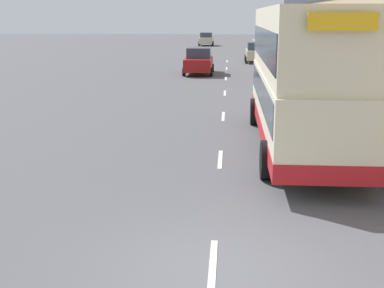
# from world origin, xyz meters

# --- Properties ---
(ground_plane) EXTENTS (220.00, 220.00, 0.00)m
(ground_plane) POSITION_xyz_m (0.00, 0.00, 0.00)
(ground_plane) COLOR #515156
(pavement) EXTENTS (5.00, 93.00, 0.14)m
(pavement) POSITION_xyz_m (6.50, 38.50, 0.07)
(pavement) COLOR gray
(pavement) RESTS_ON ground_plane
(lane_mark_0) EXTENTS (0.12, 2.00, 0.01)m
(lane_mark_0) POSITION_xyz_m (0.00, 0.14, 0.01)
(lane_mark_0) COLOR silver
(lane_mark_0) RESTS_ON ground_plane
(lane_mark_1) EXTENTS (0.12, 2.00, 0.01)m
(lane_mark_1) POSITION_xyz_m (0.00, 6.92, 0.01)
(lane_mark_1) COLOR silver
(lane_mark_1) RESTS_ON ground_plane
(lane_mark_2) EXTENTS (0.12, 2.00, 0.01)m
(lane_mark_2) POSITION_xyz_m (0.00, 13.69, 0.01)
(lane_mark_2) COLOR silver
(lane_mark_2) RESTS_ON ground_plane
(lane_mark_3) EXTENTS (0.12, 2.00, 0.01)m
(lane_mark_3) POSITION_xyz_m (0.00, 20.46, 0.01)
(lane_mark_3) COLOR silver
(lane_mark_3) RESTS_ON ground_plane
(lane_mark_4) EXTENTS (0.12, 2.00, 0.01)m
(lane_mark_4) POSITION_xyz_m (0.00, 27.24, 0.01)
(lane_mark_4) COLOR silver
(lane_mark_4) RESTS_ON ground_plane
(lane_mark_5) EXTENTS (0.12, 2.00, 0.01)m
(lane_mark_5) POSITION_xyz_m (0.00, 34.01, 0.01)
(lane_mark_5) COLOR silver
(lane_mark_5) RESTS_ON ground_plane
(lane_mark_6) EXTENTS (0.12, 2.00, 0.01)m
(lane_mark_6) POSITION_xyz_m (0.00, 40.78, 0.01)
(lane_mark_6) COLOR silver
(lane_mark_6) RESTS_ON ground_plane
(double_decker_bus_near) EXTENTS (2.85, 10.82, 4.30)m
(double_decker_bus_near) POSITION_xyz_m (2.47, 8.46, 2.28)
(double_decker_bus_near) COLOR beige
(double_decker_bus_near) RESTS_ON ground_plane
(car_0) EXTENTS (2.06, 4.57, 1.84)m
(car_0) POSITION_xyz_m (-1.95, 30.00, 0.90)
(car_0) COLOR maroon
(car_0) RESTS_ON ground_plane
(car_1) EXTENTS (2.00, 3.93, 1.76)m
(car_1) POSITION_xyz_m (-3.03, 66.33, 0.87)
(car_1) COLOR #B7B799
(car_1) RESTS_ON ground_plane
(car_2) EXTENTS (2.06, 4.24, 1.77)m
(car_2) POSITION_xyz_m (2.60, 39.81, 0.87)
(car_2) COLOR #B7B799
(car_2) RESTS_ON ground_plane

